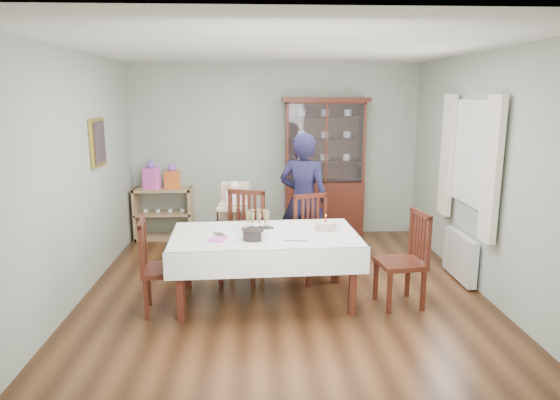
{
  "coord_description": "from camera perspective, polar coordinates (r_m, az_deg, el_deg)",
  "views": [
    {
      "loc": [
        -0.3,
        -5.36,
        2.23
      ],
      "look_at": [
        -0.03,
        0.2,
        1.04
      ],
      "focal_mm": 32.0,
      "sensor_mm": 36.0,
      "label": 1
    }
  ],
  "objects": [
    {
      "name": "floor",
      "position": [
        5.81,
        0.42,
        -10.49
      ],
      "size": [
        5.0,
        5.0,
        0.0
      ],
      "primitive_type": "plane",
      "color": "#593319",
      "rests_on": "ground"
    },
    {
      "name": "room_shell",
      "position": [
        5.92,
        0.16,
        6.98
      ],
      "size": [
        5.0,
        5.0,
        5.0
      ],
      "color": "#9EAA99",
      "rests_on": "floor"
    },
    {
      "name": "dining_table",
      "position": [
        5.47,
        -1.75,
        -7.63
      ],
      "size": [
        2.05,
        1.24,
        0.76
      ],
      "rotation": [
        0.0,
        0.0,
        0.05
      ],
      "color": "#461F11",
      "rests_on": "floor"
    },
    {
      "name": "china_cabinet",
      "position": [
        7.77,
        5.05,
        3.83
      ],
      "size": [
        1.3,
        0.48,
        2.18
      ],
      "color": "#461F11",
      "rests_on": "floor"
    },
    {
      "name": "sideboard",
      "position": [
        7.99,
        -13.15,
        -1.5
      ],
      "size": [
        0.9,
        0.38,
        0.8
      ],
      "color": "tan",
      "rests_on": "floor"
    },
    {
      "name": "picture_frame",
      "position": [
        6.48,
        -20.11,
        6.21
      ],
      "size": [
        0.04,
        0.48,
        0.58
      ],
      "primitive_type": "cube",
      "color": "gold",
      "rests_on": "room_shell"
    },
    {
      "name": "window",
      "position": [
        6.23,
        21.2,
        5.0
      ],
      "size": [
        0.04,
        1.02,
        1.22
      ],
      "primitive_type": "cube",
      "color": "white",
      "rests_on": "room_shell"
    },
    {
      "name": "curtain_left",
      "position": [
        5.66,
        23.07,
        3.19
      ],
      "size": [
        0.07,
        0.3,
        1.55
      ],
      "primitive_type": "cube",
      "color": "silver",
      "rests_on": "room_shell"
    },
    {
      "name": "curtain_right",
      "position": [
        6.79,
        18.58,
        4.85
      ],
      "size": [
        0.07,
        0.3,
        1.55
      ],
      "primitive_type": "cube",
      "color": "silver",
      "rests_on": "room_shell"
    },
    {
      "name": "radiator",
      "position": [
        6.46,
        19.87,
        -6.04
      ],
      "size": [
        0.1,
        0.8,
        0.55
      ],
      "primitive_type": "cube",
      "color": "white",
      "rests_on": "floor"
    },
    {
      "name": "chair_far_left",
      "position": [
        6.09,
        -4.33,
        -6.25
      ],
      "size": [
        0.6,
        0.6,
        1.08
      ],
      "rotation": [
        0.0,
        0.0,
        -0.28
      ],
      "color": "#461F11",
      "rests_on": "floor"
    },
    {
      "name": "chair_far_right",
      "position": [
        6.12,
        4.13,
        -6.3
      ],
      "size": [
        0.58,
        0.58,
        1.03
      ],
      "rotation": [
        0.0,
        0.0,
        0.31
      ],
      "color": "#461F11",
      "rests_on": "floor"
    },
    {
      "name": "chair_end_left",
      "position": [
        5.37,
        -13.2,
        -9.39
      ],
      "size": [
        0.5,
        0.5,
        0.99
      ],
      "rotation": [
        0.0,
        0.0,
        1.7
      ],
      "color": "#461F11",
      "rests_on": "floor"
    },
    {
      "name": "chair_end_right",
      "position": [
        5.54,
        13.66,
        -8.62
      ],
      "size": [
        0.52,
        0.52,
        1.02
      ],
      "rotation": [
        0.0,
        0.0,
        -1.43
      ],
      "color": "#461F11",
      "rests_on": "floor"
    },
    {
      "name": "woman",
      "position": [
        6.43,
        2.71,
        -0.07
      ],
      "size": [
        0.75,
        0.62,
        1.76
      ],
      "primitive_type": "imported",
      "rotation": [
        0.0,
        0.0,
        2.77
      ],
      "color": "black",
      "rests_on": "floor"
    },
    {
      "name": "high_chair",
      "position": [
        6.59,
        -5.17,
        -3.74
      ],
      "size": [
        0.55,
        0.55,
        1.13
      ],
      "rotation": [
        0.0,
        0.0,
        -0.09
      ],
      "color": "black",
      "rests_on": "floor"
    },
    {
      "name": "champagne_tray",
      "position": [
        5.46,
        -2.59,
        -2.79
      ],
      "size": [
        0.36,
        0.36,
        0.22
      ],
      "color": "silver",
      "rests_on": "dining_table"
    },
    {
      "name": "birthday_cake",
      "position": [
        5.48,
        5.24,
        -3.0
      ],
      "size": [
        0.26,
        0.26,
        0.18
      ],
      "color": "white",
      "rests_on": "dining_table"
    },
    {
      "name": "plate_stack_dark",
      "position": [
        5.14,
        -3.06,
        -3.95
      ],
      "size": [
        0.25,
        0.25,
        0.1
      ],
      "primitive_type": "cylinder",
      "rotation": [
        0.0,
        0.0,
        -0.14
      ],
      "color": "black",
      "rests_on": "dining_table"
    },
    {
      "name": "plate_stack_white",
      "position": [
        5.1,
        -1.1,
        -4.16
      ],
      "size": [
        0.25,
        0.25,
        0.09
      ],
      "primitive_type": "cylinder",
      "rotation": [
        0.0,
        0.0,
        -0.24
      ],
      "color": "white",
      "rests_on": "dining_table"
    },
    {
      "name": "napkin_stack",
      "position": [
        5.15,
        -7.16,
        -4.49
      ],
      "size": [
        0.2,
        0.2,
        0.02
      ],
      "primitive_type": "cube",
      "rotation": [
        0.0,
        0.0,
        -0.37
      ],
      "color": "#FC5DCF",
      "rests_on": "dining_table"
    },
    {
      "name": "cutlery",
      "position": [
        5.33,
        -7.35,
        -3.95
      ],
      "size": [
        0.18,
        0.21,
        0.01
      ],
      "primitive_type": null,
      "rotation": [
        0.0,
        0.0,
        0.39
      ],
      "color": "silver",
      "rests_on": "dining_table"
    },
    {
      "name": "cake_knife",
      "position": [
        5.08,
        1.78,
        -4.68
      ],
      "size": [
        0.25,
        0.06,
        0.01
      ],
      "primitive_type": "cube",
      "rotation": [
        0.0,
        0.0,
        -0.15
      ],
      "color": "silver",
      "rests_on": "dining_table"
    },
    {
      "name": "gift_bag_pink",
      "position": [
        7.88,
        -14.49,
        2.65
      ],
      "size": [
        0.27,
        0.22,
        0.44
      ],
      "color": "#FC5DCF",
      "rests_on": "sideboard"
    },
    {
      "name": "gift_bag_orange",
      "position": [
        7.83,
        -12.22,
        2.53
      ],
      "size": [
        0.23,
        0.19,
        0.38
      ],
      "color": "orange",
      "rests_on": "sideboard"
    }
  ]
}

